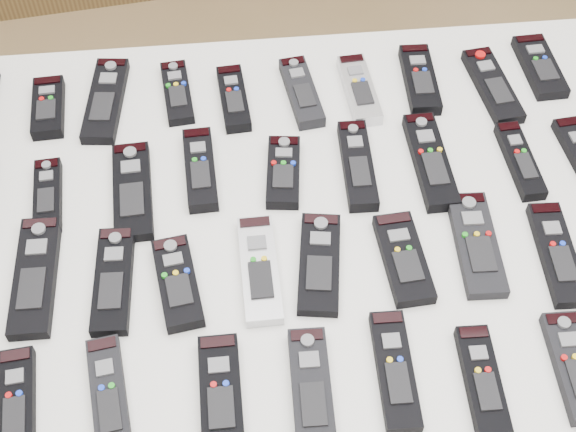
{
  "coord_description": "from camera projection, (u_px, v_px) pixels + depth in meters",
  "views": [
    {
      "loc": [
        -0.18,
        -0.78,
        1.79
      ],
      "look_at": [
        -0.11,
        -0.04,
        0.8
      ],
      "focal_mm": 50.0,
      "sensor_mm": 36.0,
      "label": 1
    }
  ],
  "objects": [
    {
      "name": "ground",
      "position": [
        333.0,
        402.0,
        1.91
      ],
      "size": [
        4.0,
        4.0,
        0.0
      ],
      "primitive_type": "plane",
      "color": "#987C4D",
      "rests_on": "ground"
    },
    {
      "name": "table",
      "position": [
        288.0,
        245.0,
        1.3
      ],
      "size": [
        1.25,
        0.88,
        0.78
      ],
      "color": "white",
      "rests_on": "ground"
    },
    {
      "name": "remote_1",
      "position": [
        48.0,
        108.0,
        1.4
      ],
      "size": [
        0.06,
        0.14,
        0.02
      ],
      "primitive_type": "cube",
      "rotation": [
        0.0,
        0.0,
        0.05
      ],
      "color": "black",
      "rests_on": "table"
    },
    {
      "name": "remote_2",
      "position": [
        106.0,
        100.0,
        1.41
      ],
      "size": [
        0.08,
        0.2,
        0.02
      ],
      "primitive_type": "cube",
      "rotation": [
        0.0,
        0.0,
        -0.11
      ],
      "color": "black",
      "rests_on": "table"
    },
    {
      "name": "remote_3",
      "position": [
        177.0,
        93.0,
        1.42
      ],
      "size": [
        0.06,
        0.15,
        0.02
      ],
      "primitive_type": "cube",
      "rotation": [
        0.0,
        0.0,
        0.09
      ],
      "color": "black",
      "rests_on": "table"
    },
    {
      "name": "remote_4",
      "position": [
        234.0,
        99.0,
        1.41
      ],
      "size": [
        0.05,
        0.15,
        0.02
      ],
      "primitive_type": "cube",
      "rotation": [
        0.0,
        0.0,
        0.07
      ],
      "color": "black",
      "rests_on": "table"
    },
    {
      "name": "remote_5",
      "position": [
        302.0,
        92.0,
        1.42
      ],
      "size": [
        0.07,
        0.17,
        0.02
      ],
      "primitive_type": "cube",
      "rotation": [
        0.0,
        0.0,
        0.13
      ],
      "color": "black",
      "rests_on": "table"
    },
    {
      "name": "remote_6",
      "position": [
        359.0,
        90.0,
        1.42
      ],
      "size": [
        0.06,
        0.16,
        0.02
      ],
      "primitive_type": "cube",
      "rotation": [
        0.0,
        0.0,
        0.07
      ],
      "color": "#B7B7BC",
      "rests_on": "table"
    },
    {
      "name": "remote_7",
      "position": [
        420.0,
        79.0,
        1.44
      ],
      "size": [
        0.06,
        0.16,
        0.02
      ],
      "primitive_type": "cube",
      "rotation": [
        0.0,
        0.0,
        -0.04
      ],
      "color": "black",
      "rests_on": "table"
    },
    {
      "name": "remote_8",
      "position": [
        492.0,
        86.0,
        1.43
      ],
      "size": [
        0.07,
        0.19,
        0.02
      ],
      "primitive_type": "cube",
      "rotation": [
        0.0,
        0.0,
        0.12
      ],
      "color": "black",
      "rests_on": "table"
    },
    {
      "name": "remote_9",
      "position": [
        540.0,
        67.0,
        1.46
      ],
      "size": [
        0.06,
        0.16,
        0.02
      ],
      "primitive_type": "cube",
      "rotation": [
        0.0,
        0.0,
        0.04
      ],
      "color": "black",
      "rests_on": "table"
    },
    {
      "name": "remote_11",
      "position": [
        48.0,
        195.0,
        1.28
      ],
      "size": [
        0.05,
        0.14,
        0.02
      ],
      "primitive_type": "cube",
      "rotation": [
        0.0,
        0.0,
        0.07
      ],
      "color": "black",
      "rests_on": "table"
    },
    {
      "name": "remote_12",
      "position": [
        133.0,
        191.0,
        1.28
      ],
      "size": [
        0.07,
        0.19,
        0.02
      ],
      "primitive_type": "cube",
      "rotation": [
        0.0,
        0.0,
        0.05
      ],
      "color": "black",
      "rests_on": "table"
    },
    {
      "name": "remote_13",
      "position": [
        200.0,
        169.0,
        1.31
      ],
      "size": [
        0.05,
        0.17,
        0.02
      ],
      "primitive_type": "cube",
      "rotation": [
        0.0,
        0.0,
        0.04
      ],
      "color": "black",
      "rests_on": "table"
    },
    {
      "name": "remote_14",
      "position": [
        283.0,
        172.0,
        1.31
      ],
      "size": [
        0.07,
        0.15,
        0.02
      ],
      "primitive_type": "cube",
      "rotation": [
        0.0,
        0.0,
        -0.12
      ],
      "color": "black",
      "rests_on": "table"
    },
    {
      "name": "remote_15",
      "position": [
        358.0,
        165.0,
        1.32
      ],
      "size": [
        0.05,
        0.18,
        0.02
      ],
      "primitive_type": "cube",
      "rotation": [
        0.0,
        0.0,
        -0.03
      ],
      "color": "black",
      "rests_on": "table"
    },
    {
      "name": "remote_16",
      "position": [
        430.0,
        161.0,
        1.32
      ],
      "size": [
        0.06,
        0.2,
        0.02
      ],
      "primitive_type": "cube",
      "rotation": [
        0.0,
        0.0,
        0.02
      ],
      "color": "black",
      "rests_on": "table"
    },
    {
      "name": "remote_17",
      "position": [
        520.0,
        161.0,
        1.32
      ],
      "size": [
        0.05,
        0.16,
        0.02
      ],
      "primitive_type": "cube",
      "rotation": [
        0.0,
        0.0,
        0.05
      ],
      "color": "black",
      "rests_on": "table"
    },
    {
      "name": "remote_20",
      "position": [
        35.0,
        276.0,
        1.19
      ],
      "size": [
        0.06,
        0.2,
        0.02
      ],
      "primitive_type": "cube",
      "rotation": [
        0.0,
        0.0,
        -0.01
      ],
      "color": "black",
      "rests_on": "table"
    },
    {
      "name": "remote_21",
      "position": [
        113.0,
        280.0,
        1.18
      ],
      "size": [
        0.06,
        0.18,
        0.02
      ],
      "primitive_type": "cube",
      "rotation": [
        0.0,
        0.0,
        -0.04
      ],
      "color": "black",
      "rests_on": "table"
    },
    {
      "name": "remote_22",
      "position": [
        178.0,
        283.0,
        1.18
      ],
      "size": [
        0.08,
        0.16,
        0.02
      ],
      "primitive_type": "cube",
      "rotation": [
        0.0,
        0.0,
        0.15
      ],
      "color": "black",
      "rests_on": "table"
    },
    {
      "name": "remote_23",
      "position": [
        259.0,
        269.0,
        1.19
      ],
      "size": [
        0.06,
        0.19,
        0.02
      ],
      "primitive_type": "cube",
      "rotation": [
        0.0,
        0.0,
        0.01
      ],
      "color": "#B7B7BC",
      "rests_on": "table"
    },
    {
      "name": "remote_24",
      "position": [
        319.0,
        264.0,
        1.2
      ],
      "size": [
        0.09,
        0.18,
        0.02
      ],
      "primitive_type": "cube",
      "rotation": [
        0.0,
        0.0,
        -0.15
      ],
      "color": "black",
      "rests_on": "table"
    },
    {
      "name": "remote_25",
      "position": [
        403.0,
        259.0,
        1.2
      ],
      "size": [
        0.07,
        0.16,
        0.02
      ],
      "primitive_type": "cube",
      "rotation": [
        0.0,
        0.0,
        0.07
      ],
      "color": "black",
      "rests_on": "table"
    },
    {
      "name": "remote_26",
      "position": [
        476.0,
        244.0,
        1.22
      ],
      "size": [
        0.07,
        0.19,
        0.02
      ],
      "primitive_type": "cube",
      "rotation": [
        0.0,
        0.0,
        -0.04
      ],
      "color": "black",
      "rests_on": "table"
    },
    {
      "name": "remote_27",
      "position": [
        557.0,
        254.0,
        1.21
      ],
      "size": [
        0.06,
        0.18,
        0.02
      ],
      "primitive_type": "cube",
      "rotation": [
        0.0,
        0.0,
        -0.04
      ],
      "color": "black",
      "rests_on": "table"
    },
    {
      "name": "remote_30",
      "position": [
        17.0,
        404.0,
        1.06
      ],
      "size": [
        0.06,
        0.16,
        0.02
      ],
      "primitive_type": "cube",
      "rotation": [
        0.0,
        0.0,
        0.09
      ],
      "color": "black",
      "rests_on": "table"
    },
    {
      "name": "remote_31",
      "position": [
        109.0,
        397.0,
        1.07
      ],
      "size": [
        0.07,
        0.18,
        0.02
      ],
      "primitive_type": "cube",
      "rotation": [
        0.0,
        0.0,
        0.14
      ],
      "color": "black",
      "rests_on": "table"
    },
    {
      "name": "remote_32",
      "position": [
        221.0,
        395.0,
        1.07
      ],
      "size": [
        0.06,
        0.17,
        0.02
      ],
      "primitive_type": "cube",
      "rotation": [
        0.0,
        0.0,
        0.01
      ],
      "color": "black",
      "rests_on": "table"
    },
    {
      "name": "remote_33",
      "position": [
        312.0,
        390.0,
        1.08
      ],
      "size": [
        0.06,
        0.18,
        0.02
      ],
      "primitive_type": "cube",
      "rotation": [
        0.0,
        0.0,
        -0.03
      ],
      "color": "black",
      "rests_on": "table"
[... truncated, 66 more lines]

